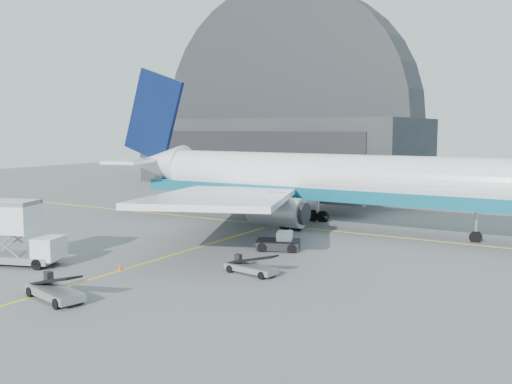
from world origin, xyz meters
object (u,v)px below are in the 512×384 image
Objects in this scene: airliner at (305,179)px; belt_loader_a at (54,290)px; catering_truck at (15,235)px; belt_loader_b at (251,267)px; pushback_tug at (279,243)px.

airliner is 9.95× the size of belt_loader_a.
catering_truck reaches higher than belt_loader_a.
belt_loader_b is at bearing 71.34° from belt_loader_a.
catering_truck reaches higher than pushback_tug.
catering_truck is at bearing 168.02° from belt_loader_a.
catering_truck reaches higher than belt_loader_b.
pushback_tug is (3.57, -12.14, -4.35)m from airliner.
belt_loader_a is at bearing -113.25° from belt_loader_b.
pushback_tug is 8.27m from belt_loader_b.
airliner reaches higher than catering_truck.
airliner is at bearing 84.65° from pushback_tug.
belt_loader_b reaches higher than pushback_tug.
airliner is at bearing 113.92° from belt_loader_b.
airliner reaches higher than belt_loader_a.
airliner is 7.10× the size of catering_truck.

